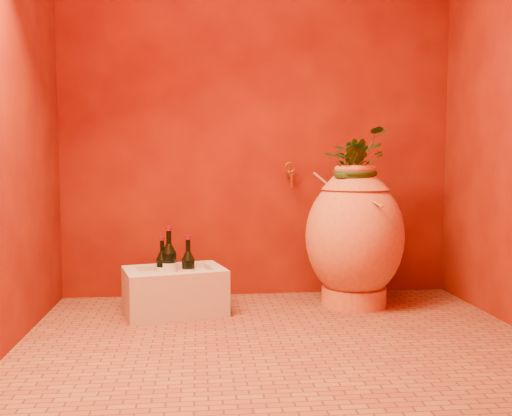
{
  "coord_description": "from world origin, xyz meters",
  "views": [
    {
      "loc": [
        -0.39,
        -2.66,
        0.86
      ],
      "look_at": [
        -0.08,
        0.35,
        0.62
      ],
      "focal_mm": 40.0,
      "sensor_mm": 36.0,
      "label": 1
    }
  ],
  "objects": [
    {
      "name": "wall_left",
      "position": [
        -1.25,
        0.0,
        1.25
      ],
      "size": [
        0.02,
        2.0,
        2.5
      ],
      "primitive_type": "cube",
      "color": "#5B0C05",
      "rests_on": "ground"
    },
    {
      "name": "plant_side",
      "position": [
        0.5,
        0.59,
        0.82
      ],
      "size": [
        0.24,
        0.21,
        0.35
      ],
      "primitive_type": "imported",
      "rotation": [
        0.0,
        0.0,
        -0.34
      ],
      "color": "#234418",
      "rests_on": "amphora"
    },
    {
      "name": "stone_basin",
      "position": [
        -0.53,
        0.56,
        0.12
      ],
      "size": [
        0.62,
        0.5,
        0.26
      ],
      "rotation": [
        0.0,
        0.0,
        0.24
      ],
      "color": "beige",
      "rests_on": "floor"
    },
    {
      "name": "wall_tap",
      "position": [
        0.19,
        0.92,
        0.79
      ],
      "size": [
        0.07,
        0.15,
        0.16
      ],
      "color": "olive",
      "rests_on": "wall_back"
    },
    {
      "name": "wall_back",
      "position": [
        0.0,
        1.0,
        1.25
      ],
      "size": [
        2.5,
        0.02,
        2.5
      ],
      "primitive_type": "cube",
      "color": "#5B0C05",
      "rests_on": "ground"
    },
    {
      "name": "amphora",
      "position": [
        0.54,
        0.65,
        0.42
      ],
      "size": [
        0.6,
        0.6,
        0.84
      ],
      "rotation": [
        0.0,
        0.0,
        -0.02
      ],
      "color": "orange",
      "rests_on": "floor"
    },
    {
      "name": "wine_bottle_c",
      "position": [
        -0.6,
        0.63,
        0.25
      ],
      "size": [
        0.07,
        0.07,
        0.29
      ],
      "color": "black",
      "rests_on": "stone_basin"
    },
    {
      "name": "plant_main",
      "position": [
        0.54,
        0.65,
        0.84
      ],
      "size": [
        0.53,
        0.53,
        0.44
      ],
      "primitive_type": "imported",
      "rotation": [
        0.0,
        0.0,
        0.77
      ],
      "color": "#234418",
      "rests_on": "amphora"
    },
    {
      "name": "floor",
      "position": [
        0.0,
        0.0,
        0.0
      ],
      "size": [
        2.5,
        2.5,
        0.0
      ],
      "primitive_type": "plane",
      "color": "brown",
      "rests_on": "ground"
    },
    {
      "name": "wine_bottle_b",
      "position": [
        -0.56,
        0.62,
        0.27
      ],
      "size": [
        0.09,
        0.09,
        0.35
      ],
      "color": "black",
      "rests_on": "stone_basin"
    },
    {
      "name": "wine_bottle_a",
      "position": [
        -0.45,
        0.51,
        0.25
      ],
      "size": [
        0.08,
        0.08,
        0.31
      ],
      "color": "black",
      "rests_on": "stone_basin"
    }
  ]
}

